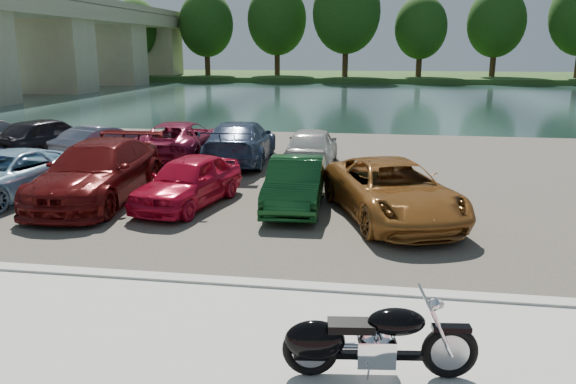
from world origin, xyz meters
name	(u,v)px	position (x,y,z in m)	size (l,w,h in m)	color
ground	(289,356)	(0.00, 0.00, 0.00)	(200.00, 200.00, 0.00)	#595447
kerb	(308,289)	(0.00, 2.00, 0.07)	(60.00, 0.30, 0.14)	beige
parking_lot	(342,175)	(0.00, 11.00, 0.02)	(60.00, 18.00, 0.04)	#474139
river	(364,99)	(0.00, 40.00, 0.00)	(120.00, 40.00, 0.00)	#172B28
far_bank	(370,76)	(0.00, 72.00, 0.30)	(120.00, 24.00, 0.60)	#284B1A
bridge	(47,30)	(-28.00, 41.02, 5.52)	(7.00, 56.00, 8.55)	tan
far_trees	(408,19)	(4.36, 65.79, 7.49)	(70.25, 10.68, 12.52)	#3A2515
motorcycle	(362,341)	(0.94, -0.48, 0.56)	(2.33, 0.75, 1.05)	black
car_2	(7,175)	(-8.63, 6.66, 0.67)	(2.08, 4.52, 1.25)	#99C4DE
car_3	(98,172)	(-6.10, 6.79, 0.81)	(2.16, 5.31, 1.54)	#5A0D0C
car_4	(188,181)	(-3.63, 6.71, 0.68)	(1.52, 3.77, 1.28)	red
car_5	(296,184)	(-0.91, 6.92, 0.66)	(1.32, 3.77, 1.24)	#113F1A
car_6	(392,190)	(1.45, 6.36, 0.72)	(2.26, 4.89, 1.36)	#935822
car_8	(48,136)	(-11.01, 12.53, 0.77)	(1.73, 4.31, 1.47)	black
car_9	(102,143)	(-8.68, 12.12, 0.66)	(1.31, 3.75, 1.23)	slate
car_10	(181,140)	(-5.95, 12.78, 0.72)	(2.26, 4.90, 1.36)	maroon
car_11	(240,142)	(-3.65, 12.39, 0.77)	(2.05, 5.05, 1.47)	navy
car_12	(312,147)	(-1.10, 12.04, 0.73)	(1.62, 4.02, 1.37)	beige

